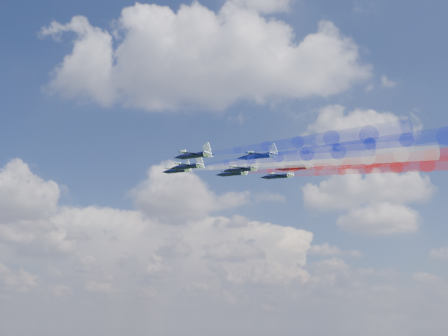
# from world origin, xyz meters

# --- Properties ---
(jet_lead) EXTENTS (14.94, 14.35, 5.33)m
(jet_lead) POSITION_xyz_m (1.16, 5.39, 166.43)
(jet_lead) COLOR black
(trail_lead) EXTENTS (39.47, 26.15, 8.78)m
(trail_lead) POSITION_xyz_m (24.23, -8.37, 163.65)
(trail_lead) COLOR white
(jet_inner_left) EXTENTS (14.94, 14.35, 5.33)m
(jet_inner_left) POSITION_xyz_m (7.09, -9.02, 163.13)
(jet_inner_left) COLOR black
(trail_inner_left) EXTENTS (39.47, 26.15, 8.78)m
(trail_inner_left) POSITION_xyz_m (30.16, -22.79, 160.35)
(trail_inner_left) COLOR #1825D3
(jet_inner_right) EXTENTS (14.94, 14.35, 5.33)m
(jet_inner_right) POSITION_xyz_m (16.91, 5.99, 165.19)
(jet_inner_right) COLOR black
(trail_inner_right) EXTENTS (39.47, 26.15, 8.78)m
(trail_inner_right) POSITION_xyz_m (39.98, -7.78, 162.41)
(trail_inner_right) COLOR red
(jet_outer_left) EXTENTS (14.94, 14.35, 5.33)m
(jet_outer_left) POSITION_xyz_m (11.12, -22.92, 161.41)
(jet_outer_left) COLOR black
(trail_outer_left) EXTENTS (39.47, 26.15, 8.78)m
(trail_outer_left) POSITION_xyz_m (34.19, -36.68, 158.63)
(trail_outer_left) COLOR #1825D3
(jet_center_third) EXTENTS (14.94, 14.35, 5.33)m
(jet_center_third) POSITION_xyz_m (20.30, -5.24, 163.00)
(jet_center_third) COLOR black
(trail_center_third) EXTENTS (39.47, 26.15, 8.78)m
(trail_center_third) POSITION_xyz_m (43.37, -19.00, 160.22)
(trail_center_third) COLOR white
(jet_outer_right) EXTENTS (14.94, 14.35, 5.33)m
(jet_outer_right) POSITION_xyz_m (29.42, 9.77, 165.04)
(jet_outer_right) COLOR black
(trail_outer_right) EXTENTS (39.47, 26.15, 8.78)m
(trail_outer_right) POSITION_xyz_m (52.50, -3.99, 162.26)
(trail_outer_right) COLOR red
(jet_rear_left) EXTENTS (14.94, 14.35, 5.33)m
(jet_rear_left) POSITION_xyz_m (25.58, -18.99, 161.96)
(jet_rear_left) COLOR black
(trail_rear_left) EXTENTS (39.47, 26.15, 8.78)m
(trail_rear_left) POSITION_xyz_m (48.66, -32.76, 159.18)
(trail_rear_left) COLOR #1825D3
(jet_rear_right) EXTENTS (14.94, 14.35, 5.33)m
(jet_rear_right) POSITION_xyz_m (34.07, -3.18, 163.59)
(jet_rear_right) COLOR black
(trail_rear_right) EXTENTS (39.47, 26.15, 8.78)m
(trail_rear_right) POSITION_xyz_m (57.15, -16.95, 160.81)
(trail_rear_right) COLOR red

